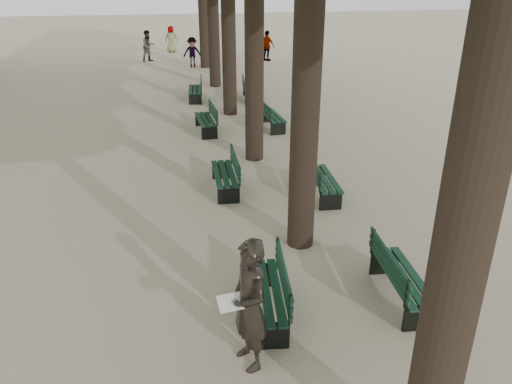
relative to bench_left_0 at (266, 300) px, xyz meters
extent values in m
plane|color=tan|center=(-0.37, -0.91, -0.27)|extent=(120.00, 120.00, 0.00)
cylinder|color=#33261C|center=(1.13, -2.91, 3.48)|extent=(0.52, 0.52, 7.50)
cylinder|color=#33261C|center=(1.13, 2.09, 3.48)|extent=(0.52, 0.52, 7.50)
cylinder|color=#33261C|center=(1.13, 7.09, 3.48)|extent=(0.52, 0.52, 7.50)
cylinder|color=#33261C|center=(1.13, 12.09, 3.48)|extent=(0.52, 0.52, 7.50)
cylinder|color=#33261C|center=(1.13, 17.09, 3.48)|extent=(0.52, 0.52, 7.50)
cube|color=black|center=(-0.02, 0.00, -0.05)|extent=(0.72, 1.85, 0.45)
cube|color=black|center=(-0.02, 0.00, 0.18)|extent=(0.74, 1.85, 0.04)
cube|color=black|center=(0.26, -0.03, 0.45)|extent=(0.24, 1.79, 0.40)
cube|color=black|center=(-0.02, 4.97, -0.05)|extent=(0.57, 1.81, 0.45)
cube|color=black|center=(-0.02, 4.97, 0.18)|extent=(0.59, 1.81, 0.04)
cube|color=black|center=(0.26, 4.97, 0.45)|extent=(0.09, 1.80, 0.40)
cube|color=black|center=(-0.02, 9.91, -0.05)|extent=(0.61, 1.82, 0.45)
cube|color=black|center=(-0.02, 9.91, 0.18)|extent=(0.63, 1.82, 0.04)
cube|color=black|center=(0.26, 9.92, 0.45)|extent=(0.13, 1.80, 0.40)
cube|color=black|center=(-0.02, 14.53, -0.05)|extent=(0.67, 1.84, 0.45)
cube|color=black|center=(-0.02, 14.53, 0.18)|extent=(0.69, 1.84, 0.04)
cube|color=black|center=(0.26, 14.50, 0.45)|extent=(0.19, 1.80, 0.40)
cube|color=black|center=(2.28, -0.02, -0.05)|extent=(0.66, 1.84, 0.45)
cube|color=black|center=(2.28, -0.02, 0.18)|extent=(0.68, 1.84, 0.04)
cube|color=black|center=(2.00, 0.00, 0.45)|extent=(0.18, 1.80, 0.40)
cube|color=black|center=(2.28, 4.21, -0.05)|extent=(0.64, 1.83, 0.45)
cube|color=black|center=(2.28, 4.21, 0.18)|extent=(0.66, 1.83, 0.04)
cube|color=black|center=(2.00, 4.23, 0.45)|extent=(0.16, 1.80, 0.40)
cube|color=black|center=(2.28, 9.94, -0.05)|extent=(0.64, 1.83, 0.45)
cube|color=black|center=(2.28, 9.94, 0.18)|extent=(0.66, 1.83, 0.04)
cube|color=black|center=(2.00, 9.92, 0.45)|extent=(0.16, 1.80, 0.40)
cube|color=black|center=(2.28, 14.14, -0.05)|extent=(0.73, 1.85, 0.45)
cube|color=black|center=(2.28, 14.14, 0.18)|extent=(0.75, 1.85, 0.04)
cube|color=black|center=(2.01, 14.17, 0.45)|extent=(0.26, 1.79, 0.40)
imported|color=black|center=(-0.44, -0.99, 0.69)|extent=(0.60, 0.85, 1.93)
cube|color=white|center=(-0.69, -0.99, 0.78)|extent=(0.37, 0.29, 0.12)
imported|color=#262628|center=(0.45, 22.22, 0.54)|extent=(1.07, 0.38, 1.62)
imported|color=#262628|center=(-0.51, 28.07, 0.56)|extent=(0.85, 0.46, 1.66)
imported|color=#262628|center=(-1.95, 24.65, 0.62)|extent=(0.93, 0.73, 1.78)
imported|color=#262628|center=(4.97, 23.53, 0.60)|extent=(0.93, 1.00, 1.75)
camera|label=1|loc=(-1.36, -6.31, 4.76)|focal=35.00mm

